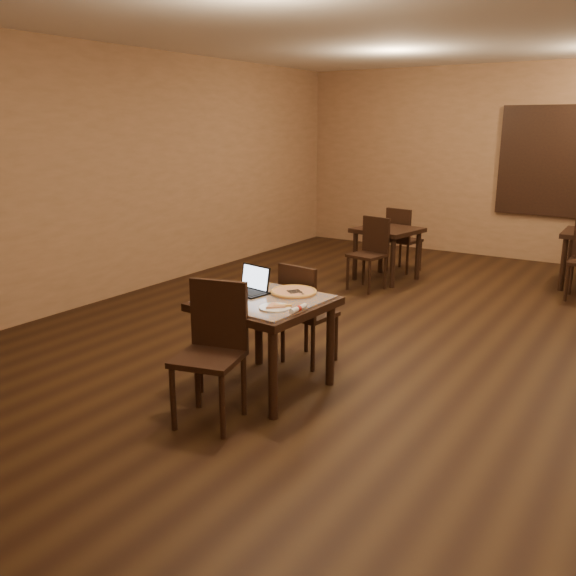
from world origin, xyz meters
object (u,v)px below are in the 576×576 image
Objects in this scene: chair_main_far at (304,309)px; pizza_pan at (294,293)px; chair_main_near at (213,344)px; other_table_b_chair_far at (402,236)px; other_table_b at (387,237)px; other_table_b_chair_near at (371,249)px; laptop at (251,286)px; tiled_table at (265,311)px.

pizza_pan is (0.13, -0.38, 0.25)m from chair_main_far.
chair_main_near reaches higher than other_table_b_chair_far.
chair_main_near reaches higher than other_table_b.
other_table_b_chair_near is at bearing -78.01° from other_table_b.
other_table_b_chair_near is (-0.44, 3.23, -0.29)m from laptop.
tiled_table is 1.05× the size of other_table_b_chair_far.
other_table_b is 0.55m from other_table_b_chair_far.
other_table_b_chair_far is at bearing 102.67° from tiled_table.
other_table_b_chair_far is at bearing 100.75° from pizza_pan.
other_table_b_chair_far is (-0.01, 0.54, -0.07)m from other_table_b.
chair_main_far is 2.69× the size of laptop.
pizza_pan reaches higher than other_table_b.
tiled_table is 0.64m from chair_main_far.
tiled_table is 0.97× the size of chair_main_near.
laptop reaches higher than other_table_b_chair_near.
other_table_b is at bearing 101.99° from other_table_b_chair_near.
pizza_pan is (0.32, 0.14, -0.05)m from laptop.
other_table_b is 0.96× the size of other_table_b_chair_far.
other_table_b is 0.96× the size of other_table_b_chair_near.
other_table_b_chair_far is (-0.03, 1.09, 0.00)m from other_table_b_chair_near.
tiled_table is at bearing -69.92° from other_table_b.
other_table_b is (-0.65, 3.25, 0.08)m from chair_main_far.
chair_main_far is 0.99× the size of other_table_b_chair_near.
other_table_b is (-0.64, 4.49, 0.03)m from chair_main_near.
laptop is at bearing 89.95° from chair_main_near.
chair_main_far is at bearing -66.41° from other_table_b_chair_near.
laptop is 3.81m from other_table_b.
chair_main_near is 1.09× the size of other_table_b_chair_near.
laptop is 4.36m from other_table_b_chair_far.
chair_main_near reaches higher than other_table_b_chair_near.
chair_main_near is at bearing -99.43° from pizza_pan.
laptop is at bearing 77.11° from chair_main_far.
chair_main_far is at bearing 79.77° from laptop.
other_table_b_chair_near is (-0.62, 3.94, -0.05)m from chair_main_near.
pizza_pan is at bearing -67.48° from other_table_b.
other_table_b_chair_near is 1.00× the size of other_table_b_chair_far.
tiled_table is 4.47m from other_table_b_chair_far.
other_table_b_chair_far is at bearing 106.08° from laptop.
laptop reaches higher than other_table_b.
other_table_b is 0.55m from other_table_b_chair_near.
chair_main_far is 0.99× the size of other_table_b_chair_far.
tiled_table is at bearing -68.63° from other_table_b_chair_near.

